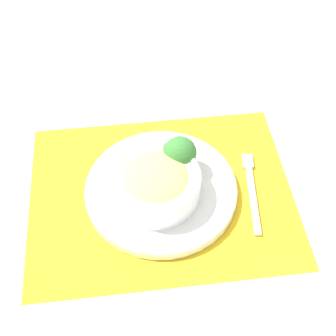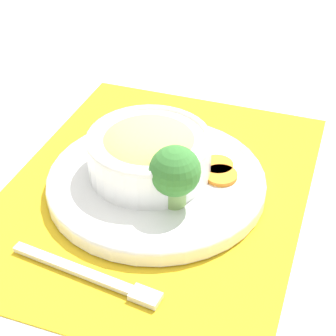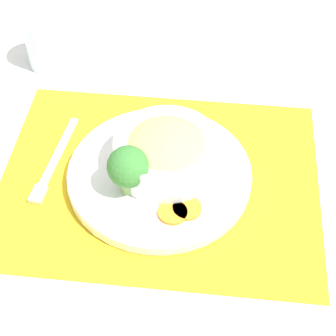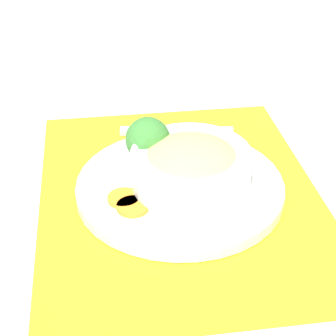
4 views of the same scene
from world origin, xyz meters
TOP-DOWN VIEW (x-y plane):
  - ground_plane at (0.00, 0.00)m, footprint 4.00×4.00m
  - placemat at (0.00, 0.00)m, footprint 0.49×0.38m
  - plate at (0.00, 0.00)m, footprint 0.28×0.28m
  - bowl at (-0.01, -0.01)m, footprint 0.16×0.16m
  - broccoli_floret at (0.04, 0.04)m, footprint 0.06×0.06m
  - carrot_slice_near at (-0.03, 0.08)m, footprint 0.04×0.04m
  - carrot_slice_middle at (-0.05, 0.07)m, footprint 0.04×0.04m
  - fork at (0.17, -0.00)m, footprint 0.04×0.18m

SIDE VIEW (x-z plane):
  - ground_plane at x=0.00m, z-range 0.00..0.00m
  - placemat at x=0.00m, z-range 0.00..0.00m
  - fork at x=0.17m, z-range 0.00..0.01m
  - plate at x=0.00m, z-range 0.00..0.03m
  - carrot_slice_near at x=-0.03m, z-range 0.02..0.03m
  - carrot_slice_middle at x=-0.05m, z-range 0.02..0.03m
  - bowl at x=-0.01m, z-range 0.02..0.09m
  - broccoli_floret at x=0.04m, z-range 0.03..0.11m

